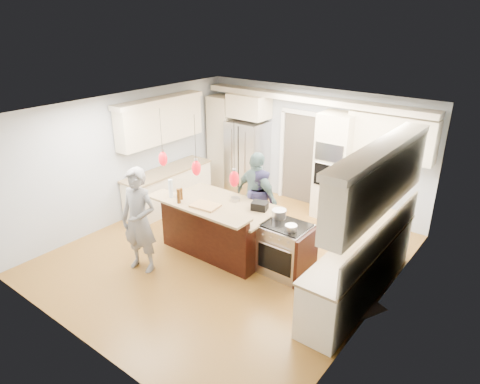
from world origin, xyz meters
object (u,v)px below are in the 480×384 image
(refrigerator, at_px, (247,158))
(island_range, at_px, (287,249))
(person_far_left, at_px, (260,205))
(person_bar_end, at_px, (139,221))
(kitchen_island, at_px, (221,226))

(refrigerator, xyz_separation_m, island_range, (2.71, -2.49, -0.44))
(person_far_left, bearing_deg, refrigerator, -50.33)
(island_range, bearing_deg, person_far_left, 146.62)
(person_far_left, bearing_deg, person_bar_end, 61.73)
(island_range, height_order, person_bar_end, person_bar_end)
(person_far_left, bearing_deg, island_range, 143.71)
(person_bar_end, bearing_deg, kitchen_island, 51.33)
(kitchen_island, relative_size, person_bar_end, 1.13)
(refrigerator, bearing_deg, kitchen_island, -63.10)
(kitchen_island, xyz_separation_m, island_range, (1.41, 0.08, -0.03))
(island_range, relative_size, person_bar_end, 0.49)
(island_range, bearing_deg, kitchen_island, -176.91)
(kitchen_island, bearing_deg, person_far_left, 66.24)
(island_range, height_order, person_far_left, person_far_left)
(refrigerator, xyz_separation_m, kitchen_island, (1.30, -2.57, -0.42))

